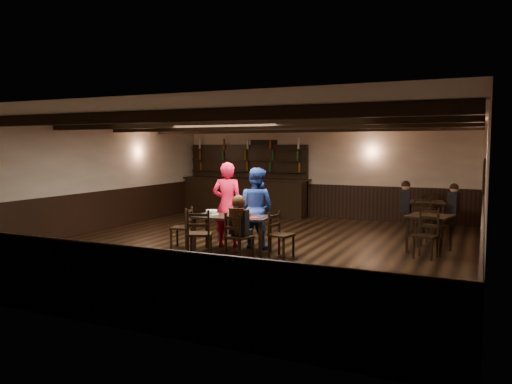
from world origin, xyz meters
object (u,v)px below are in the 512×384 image
at_px(dining_table, 232,220).
at_px(chair_near_right, 236,233).
at_px(chair_near_left, 199,230).
at_px(cake, 212,212).
at_px(man_blue, 256,208).
at_px(woman_pink, 227,205).
at_px(bar_counter, 245,191).

xyz_separation_m(dining_table, chair_near_right, (0.44, -0.69, -0.13)).
height_order(dining_table, chair_near_left, chair_near_left).
bearing_deg(chair_near_right, dining_table, 122.46).
relative_size(dining_table, cake, 5.47).
xyz_separation_m(chair_near_right, man_blue, (-0.23, 1.37, 0.31)).
distance_m(man_blue, cake, 0.96).
distance_m(dining_table, chair_near_right, 0.83).
distance_m(woman_pink, man_blue, 0.62).
xyz_separation_m(chair_near_left, cake, (-0.22, 0.87, 0.23)).
bearing_deg(man_blue, woman_pink, 21.48).
distance_m(chair_near_left, woman_pink, 1.41).
height_order(cake, bar_counter, bar_counter).
xyz_separation_m(woman_pink, man_blue, (0.60, 0.15, -0.06)).
relative_size(chair_near_left, man_blue, 0.57).
height_order(chair_near_left, man_blue, man_blue).
bearing_deg(chair_near_left, cake, 104.40).
bearing_deg(chair_near_left, woman_pink, 94.70).
bearing_deg(cake, bar_counter, 108.86).
distance_m(chair_near_left, man_blue, 1.62).
bearing_deg(bar_counter, man_blue, -61.75).
relative_size(chair_near_right, woman_pink, 0.51).
bearing_deg(man_blue, chair_near_right, 106.36).
height_order(dining_table, woman_pink, woman_pink).
xyz_separation_m(chair_near_right, woman_pink, (-0.82, 1.22, 0.37)).
height_order(chair_near_right, cake, chair_near_right).
height_order(chair_near_left, cake, chair_near_left).
bearing_deg(dining_table, bar_counter, 113.31).
relative_size(dining_table, woman_pink, 0.87).
relative_size(dining_table, chair_near_left, 1.63).
bearing_deg(chair_near_left, dining_table, 71.86).
bearing_deg(man_blue, bar_counter, -54.84).
bearing_deg(dining_table, chair_near_left, -108.14).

